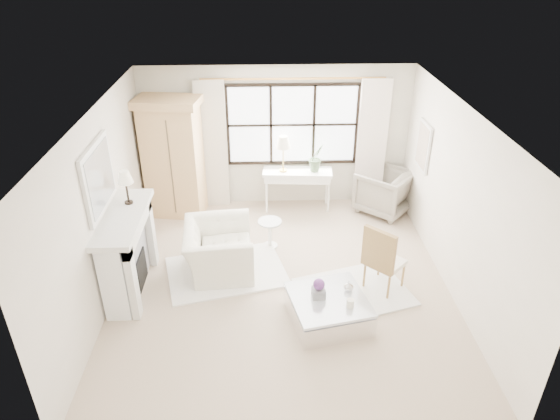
# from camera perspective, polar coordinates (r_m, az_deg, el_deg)

# --- Properties ---
(floor) EXTENTS (5.50, 5.50, 0.00)m
(floor) POSITION_cam_1_polar(r_m,az_deg,el_deg) (7.72, 0.24, -8.46)
(floor) COLOR #C4AB92
(floor) RESTS_ON ground
(ceiling) EXTENTS (5.50, 5.50, 0.00)m
(ceiling) POSITION_cam_1_polar(r_m,az_deg,el_deg) (6.45, 0.29, 10.98)
(ceiling) COLOR white
(ceiling) RESTS_ON ground
(wall_back) EXTENTS (5.00, 0.00, 5.00)m
(wall_back) POSITION_cam_1_polar(r_m,az_deg,el_deg) (9.49, -0.43, 8.31)
(wall_back) COLOR beige
(wall_back) RESTS_ON ground
(wall_front) EXTENTS (5.00, 0.00, 5.00)m
(wall_front) POSITION_cam_1_polar(r_m,az_deg,el_deg) (4.76, 1.67, -15.60)
(wall_front) COLOR silver
(wall_front) RESTS_ON ground
(wall_left) EXTENTS (0.00, 5.50, 5.50)m
(wall_left) POSITION_cam_1_polar(r_m,az_deg,el_deg) (7.33, -19.66, 0.02)
(wall_left) COLOR beige
(wall_left) RESTS_ON ground
(wall_right) EXTENTS (0.00, 5.50, 5.50)m
(wall_right) POSITION_cam_1_polar(r_m,az_deg,el_deg) (7.51, 19.70, 0.70)
(wall_right) COLOR white
(wall_right) RESTS_ON ground
(window_pane) EXTENTS (2.40, 0.02, 1.50)m
(window_pane) POSITION_cam_1_polar(r_m,az_deg,el_deg) (9.40, 1.43, 9.72)
(window_pane) COLOR white
(window_pane) RESTS_ON wall_back
(window_frame) EXTENTS (2.50, 0.04, 1.50)m
(window_frame) POSITION_cam_1_polar(r_m,az_deg,el_deg) (9.39, 1.43, 9.70)
(window_frame) COLOR black
(window_frame) RESTS_ON wall_back
(curtain_rod) EXTENTS (3.30, 0.04, 0.04)m
(curtain_rod) POSITION_cam_1_polar(r_m,az_deg,el_deg) (9.10, 1.52, 14.78)
(curtain_rod) COLOR #C18843
(curtain_rod) RESTS_ON wall_back
(curtain_left) EXTENTS (0.55, 0.10, 2.47)m
(curtain_left) POSITION_cam_1_polar(r_m,az_deg,el_deg) (9.48, -7.73, 7.28)
(curtain_left) COLOR beige
(curtain_left) RESTS_ON ground
(curtain_right) EXTENTS (0.55, 0.10, 2.47)m
(curtain_right) POSITION_cam_1_polar(r_m,az_deg,el_deg) (9.66, 10.42, 7.47)
(curtain_right) COLOR white
(curtain_right) RESTS_ON ground
(fireplace) EXTENTS (0.58, 1.66, 1.26)m
(fireplace) POSITION_cam_1_polar(r_m,az_deg,el_deg) (7.61, -17.17, -4.58)
(fireplace) COLOR silver
(fireplace) RESTS_ON ground
(mirror_frame) EXTENTS (0.05, 1.15, 0.95)m
(mirror_frame) POSITION_cam_1_polar(r_m,az_deg,el_deg) (7.11, -20.07, 3.48)
(mirror_frame) COLOR silver
(mirror_frame) RESTS_ON wall_left
(mirror_glass) EXTENTS (0.02, 1.00, 0.80)m
(mirror_glass) POSITION_cam_1_polar(r_m,az_deg,el_deg) (7.10, -19.84, 3.49)
(mirror_glass) COLOR #B3B8BF
(mirror_glass) RESTS_ON wall_left
(art_frame) EXTENTS (0.04, 0.62, 0.82)m
(art_frame) POSITION_cam_1_polar(r_m,az_deg,el_deg) (8.87, 16.08, 7.03)
(art_frame) COLOR silver
(art_frame) RESTS_ON wall_right
(art_canvas) EXTENTS (0.01, 0.52, 0.72)m
(art_canvas) POSITION_cam_1_polar(r_m,az_deg,el_deg) (8.86, 15.95, 7.03)
(art_canvas) COLOR #C0AA94
(art_canvas) RESTS_ON wall_right
(mantel_lamp) EXTENTS (0.22, 0.22, 0.51)m
(mantel_lamp) POSITION_cam_1_polar(r_m,az_deg,el_deg) (7.43, -17.30, 3.43)
(mantel_lamp) COLOR black
(mantel_lamp) RESTS_ON fireplace
(armoire) EXTENTS (1.21, 0.86, 2.24)m
(armoire) POSITION_cam_1_polar(r_m,az_deg,el_deg) (9.34, -12.11, 5.91)
(armoire) COLOR tan
(armoire) RESTS_ON floor
(console_table) EXTENTS (1.33, 0.55, 0.80)m
(console_table) POSITION_cam_1_polar(r_m,az_deg,el_deg) (9.60, 1.97, 2.35)
(console_table) COLOR white
(console_table) RESTS_ON floor
(console_lamp) EXTENTS (0.28, 0.28, 0.69)m
(console_lamp) POSITION_cam_1_polar(r_m,az_deg,el_deg) (9.19, 0.37, 7.64)
(console_lamp) COLOR #AE8C3C
(console_lamp) RESTS_ON console_table
(orchid_plant) EXTENTS (0.37, 0.35, 0.53)m
(orchid_plant) POSITION_cam_1_polar(r_m,az_deg,el_deg) (9.34, 4.17, 5.99)
(orchid_plant) COLOR #4E6946
(orchid_plant) RESTS_ON console_table
(side_table) EXTENTS (0.40, 0.40, 0.51)m
(side_table) POSITION_cam_1_polar(r_m,az_deg,el_deg) (8.41, -1.17, -2.29)
(side_table) COLOR white
(side_table) RESTS_ON floor
(rug_left) EXTENTS (2.05, 1.67, 0.03)m
(rug_left) POSITION_cam_1_polar(r_m,az_deg,el_deg) (8.00, -6.15, -7.00)
(rug_left) COLOR white
(rug_left) RESTS_ON floor
(rug_right) EXTENTS (1.84, 1.58, 0.03)m
(rug_right) POSITION_cam_1_polar(r_m,az_deg,el_deg) (7.63, 8.43, -9.23)
(rug_right) COLOR white
(rug_right) RESTS_ON floor
(club_armchair) EXTENTS (1.13, 1.27, 0.77)m
(club_armchair) POSITION_cam_1_polar(r_m,az_deg,el_deg) (7.87, -7.02, -4.49)
(club_armchair) COLOR white
(club_armchair) RESTS_ON floor
(wingback_chair) EXTENTS (1.29, 1.29, 0.84)m
(wingback_chair) POSITION_cam_1_polar(r_m,az_deg,el_deg) (9.69, 11.84, 2.12)
(wingback_chair) COLOR gray
(wingback_chair) RESTS_ON floor
(french_chair) EXTENTS (0.68, 0.68, 1.08)m
(french_chair) POSITION_cam_1_polar(r_m,az_deg,el_deg) (7.61, 11.72, -6.88)
(french_chair) COLOR #A57D45
(french_chair) RESTS_ON floor
(coffee_table) EXTENTS (1.19, 1.19, 0.38)m
(coffee_table) POSITION_cam_1_polar(r_m,az_deg,el_deg) (7.01, 5.51, -11.24)
(coffee_table) COLOR white
(coffee_table) RESTS_ON floor
(planter_box) EXTENTS (0.18, 0.18, 0.13)m
(planter_box) POSITION_cam_1_polar(r_m,az_deg,el_deg) (6.85, 4.43, -9.41)
(planter_box) COLOR slate
(planter_box) RESTS_ON coffee_table
(planter_flowers) EXTENTS (0.16, 0.16, 0.16)m
(planter_flowers) POSITION_cam_1_polar(r_m,az_deg,el_deg) (6.77, 4.47, -8.45)
(planter_flowers) COLOR #63307A
(planter_flowers) RESTS_ON planter_box
(pillar_candle) EXTENTS (0.10, 0.10, 0.12)m
(pillar_candle) POSITION_cam_1_polar(r_m,az_deg,el_deg) (6.73, 8.04, -10.52)
(pillar_candle) COLOR silver
(pillar_candle) RESTS_ON coffee_table
(coffee_vase) EXTENTS (0.16, 0.16, 0.14)m
(coffee_vase) POSITION_cam_1_polar(r_m,az_deg,el_deg) (7.00, 7.84, -8.62)
(coffee_vase) COLOR silver
(coffee_vase) RESTS_ON coffee_table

